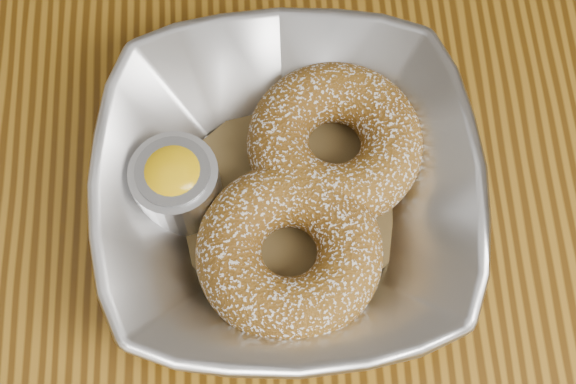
{
  "coord_description": "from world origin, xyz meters",
  "views": [
    {
      "loc": [
        0.08,
        -0.11,
        1.24
      ],
      "look_at": [
        0.09,
        0.08,
        0.78
      ],
      "focal_mm": 50.0,
      "sensor_mm": 36.0,
      "label": 1
    }
  ],
  "objects_px": {
    "table": "(166,361)",
    "donut_front": "(289,251)",
    "donut_back": "(335,143)",
    "serving_bowl": "(288,192)",
    "ramekin": "(176,183)"
  },
  "relations": [
    {
      "from": "table",
      "to": "donut_front",
      "type": "xyz_separation_m",
      "value": [
        0.09,
        0.04,
        0.13
      ]
    },
    {
      "from": "donut_back",
      "to": "donut_front",
      "type": "height_order",
      "value": "same"
    },
    {
      "from": "serving_bowl",
      "to": "donut_back",
      "type": "relative_size",
      "value": 2.11
    },
    {
      "from": "table",
      "to": "donut_front",
      "type": "bearing_deg",
      "value": 22.38
    },
    {
      "from": "ramekin",
      "to": "donut_front",
      "type": "bearing_deg",
      "value": -34.84
    },
    {
      "from": "serving_bowl",
      "to": "donut_back",
      "type": "distance_m",
      "value": 0.05
    },
    {
      "from": "donut_front",
      "to": "ramekin",
      "type": "relative_size",
      "value": 2.07
    },
    {
      "from": "donut_back",
      "to": "ramekin",
      "type": "relative_size",
      "value": 2.05
    },
    {
      "from": "serving_bowl",
      "to": "ramekin",
      "type": "relative_size",
      "value": 4.32
    },
    {
      "from": "donut_front",
      "to": "donut_back",
      "type": "bearing_deg",
      "value": 65.24
    },
    {
      "from": "serving_bowl",
      "to": "ramekin",
      "type": "bearing_deg",
      "value": 173.09
    },
    {
      "from": "table",
      "to": "ramekin",
      "type": "distance_m",
      "value": 0.16
    },
    {
      "from": "serving_bowl",
      "to": "donut_front",
      "type": "distance_m",
      "value": 0.04
    },
    {
      "from": "donut_back",
      "to": "ramekin",
      "type": "xyz_separation_m",
      "value": [
        -0.1,
        -0.02,
        0.0
      ]
    },
    {
      "from": "table",
      "to": "donut_back",
      "type": "xyz_separation_m",
      "value": [
        0.13,
        0.11,
        0.13
      ]
    }
  ]
}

